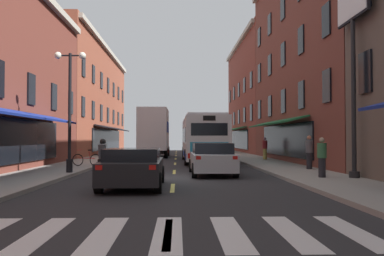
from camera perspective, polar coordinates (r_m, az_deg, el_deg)
name	(u,v)px	position (r m, az deg, el deg)	size (l,w,h in m)	color
ground_plane	(174,179)	(17.25, -2.61, -7.19)	(34.80, 80.00, 0.10)	#28282B
lane_centre_dashes	(174,178)	(17.00, -2.61, -7.10)	(0.14, 73.90, 0.01)	#DBCC4C
crosswalk_near	(168,233)	(7.36, -3.42, -14.54)	(7.10, 2.80, 0.01)	silver
sidewalk_left	(33,177)	(18.28, -21.56, -6.39)	(3.00, 80.00, 0.14)	gray
sidewalk_right	(311,176)	(18.17, 16.47, -6.47)	(3.00, 80.00, 0.14)	gray
billboard_sign	(353,31)	(17.50, 21.74, 12.58)	(0.40, 2.73, 7.61)	black
transit_bus	(202,139)	(28.22, 1.46, -1.49)	(2.71, 11.37, 3.16)	silver
box_truck	(154,133)	(35.79, -5.32, -0.72)	(2.54, 7.68, 4.20)	#B21E19
sedan_near	(158,147)	(45.70, -4.85, -2.70)	(1.91, 4.37, 1.33)	#144723
sedan_mid	(133,167)	(13.89, -8.28, -5.49)	(2.04, 4.36, 1.33)	black
sedan_far	(212,159)	(18.57, 2.82, -4.33)	(2.00, 4.47, 1.46)	silver
motorcycle_rider	(103,161)	(17.72, -12.48, -4.55)	(0.62, 2.07, 1.66)	black
bicycle_near	(87,159)	(23.26, -14.64, -4.31)	(1.68, 0.56, 0.91)	black
pedestrian_mid	(322,157)	(16.71, 17.85, -3.90)	(0.36, 0.36, 1.57)	black
pedestrian_far	(265,148)	(29.97, 10.25, -2.81)	(0.36, 0.36, 1.61)	#B29947
pedestrian_rear	(309,152)	(21.05, 16.21, -3.24)	(0.36, 0.36, 1.68)	black
street_lamp_twin	(70,106)	(19.12, -16.85, 3.05)	(1.42, 0.32, 5.45)	black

